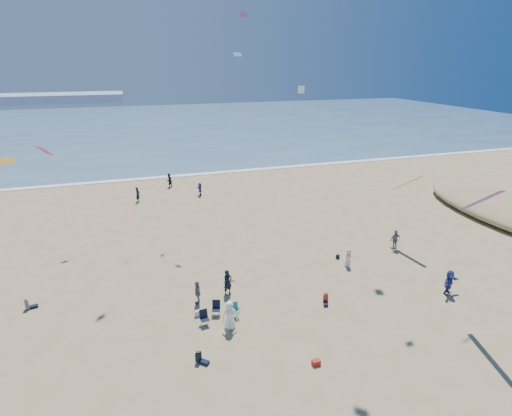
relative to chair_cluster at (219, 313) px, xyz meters
name	(u,v)px	position (x,y,z in m)	size (l,w,h in m)	color
ocean	(145,126)	(-0.10, 85.03, -0.47)	(220.00, 100.00, 0.06)	#476B84
surf_line	(164,177)	(-0.10, 35.03, -0.46)	(220.00, 1.20, 0.08)	white
standing_flyers	(258,263)	(4.25, 4.95, 0.39)	(29.87, 44.42, 1.93)	black
seated_group	(232,375)	(-0.49, -5.43, -0.08)	(20.33, 22.06, 0.84)	white
chair_cluster	(219,313)	(0.00, 0.00, 0.00)	(2.64, 1.51, 1.00)	black
white_tote	(197,313)	(-1.25, 0.76, -0.30)	(0.35, 0.20, 0.40)	silver
black_backpack	(230,310)	(0.86, 0.51, -0.31)	(0.30, 0.22, 0.38)	black
cooler	(316,362)	(4.19, -5.63, -0.35)	(0.45, 0.30, 0.30)	red
navy_bag	(338,257)	(11.40, 5.21, -0.33)	(0.28, 0.18, 0.34)	black
kites_aloft	(339,72)	(9.02, 2.88, 14.46)	(36.51, 39.67, 28.78)	#2184D4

